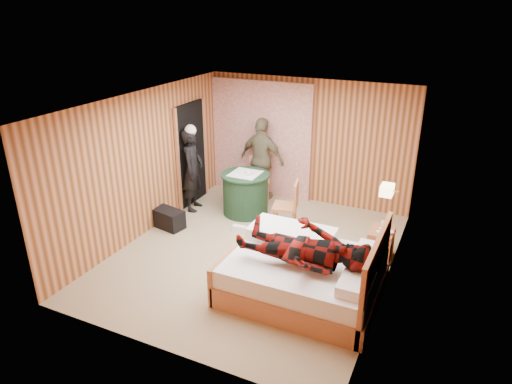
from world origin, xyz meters
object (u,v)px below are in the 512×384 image
at_px(chair_far, 260,175).
at_px(wall_lamp, 387,190).
at_px(woman_standing, 193,170).
at_px(man_at_table, 262,160).
at_px(round_table, 245,193).
at_px(man_on_bed, 304,239).
at_px(duffel_bag, 168,218).
at_px(bed, 306,274).
at_px(chair_near, 290,202).
at_px(nightstand, 380,243).

bearing_deg(chair_far, wall_lamp, -53.70).
xyz_separation_m(woman_standing, man_at_table, (1.02, 1.03, 0.04)).
xyz_separation_m(round_table, man_on_bed, (1.98, -2.29, 0.58)).
distance_m(wall_lamp, chair_far, 3.32).
height_order(duffel_bag, man_on_bed, man_on_bed).
height_order(round_table, duffel_bag, round_table).
distance_m(bed, round_table, 2.84).
distance_m(wall_lamp, round_table, 3.03).
bearing_deg(chair_near, nightstand, 66.68).
height_order(bed, man_on_bed, man_on_bed).
bearing_deg(wall_lamp, woman_standing, 170.23).
bearing_deg(nightstand, woman_standing, 174.46).
relative_size(man_at_table, man_on_bed, 0.97).
xyz_separation_m(nightstand, man_at_table, (-2.71, 1.39, 0.61)).
relative_size(nightstand, man_on_bed, 0.29).
distance_m(wall_lamp, chair_near, 1.97).
xyz_separation_m(wall_lamp, bed, (-0.80, -1.16, -0.97)).
bearing_deg(wall_lamp, nightstand, 98.52).
bearing_deg(woman_standing, man_on_bed, -137.49).
distance_m(nightstand, chair_near, 1.73).
distance_m(wall_lamp, man_at_table, 3.26).
height_order(wall_lamp, bed, wall_lamp).
bearing_deg(man_at_table, nightstand, 161.93).
relative_size(duffel_bag, man_on_bed, 0.34).
distance_m(wall_lamp, bed, 1.71).
distance_m(round_table, chair_far, 0.74).
distance_m(bed, chair_near, 1.98).
bearing_deg(man_at_table, woman_standing, 54.44).
bearing_deg(wall_lamp, man_at_table, 148.66).
xyz_separation_m(woman_standing, man_on_bed, (3.00, -2.04, 0.18)).
distance_m(wall_lamp, man_on_bed, 1.62).
relative_size(wall_lamp, bed, 0.12).
relative_size(wall_lamp, chair_far, 0.28).
height_order(chair_near, duffel_bag, chair_near).
xyz_separation_m(round_table, man_at_table, (0.00, 0.78, 0.45)).
bearing_deg(chair_near, man_on_bed, 12.30).
bearing_deg(duffel_bag, man_at_table, 73.86).
distance_m(chair_far, woman_standing, 1.41).
bearing_deg(woman_standing, duffel_bag, 166.73).
xyz_separation_m(wall_lamp, round_table, (-2.76, 0.90, -0.88)).
relative_size(wall_lamp, man_at_table, 0.15).
bearing_deg(chair_far, nightstand, -49.43).
relative_size(wall_lamp, woman_standing, 0.16).
relative_size(chair_near, woman_standing, 0.57).
bearing_deg(duffel_bag, chair_near, 33.76).
bearing_deg(chair_near, wall_lamp, 57.93).
distance_m(bed, woman_standing, 3.51).
bearing_deg(woman_standing, bed, -134.64).
distance_m(chair_near, duffel_bag, 2.25).
distance_m(chair_near, man_on_bed, 2.24).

